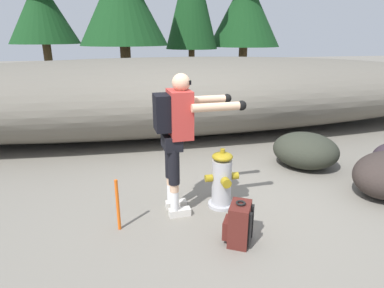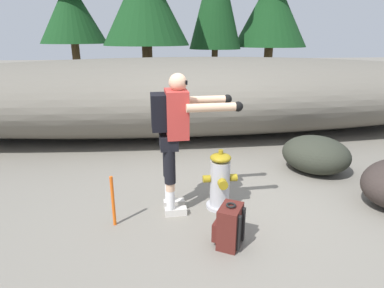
{
  "view_description": "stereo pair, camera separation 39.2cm",
  "coord_description": "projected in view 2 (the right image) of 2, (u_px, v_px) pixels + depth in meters",
  "views": [
    {
      "loc": [
        -1.18,
        -3.56,
        2.04
      ],
      "look_at": [
        -0.35,
        0.19,
        0.75
      ],
      "focal_mm": 30.0,
      "sensor_mm": 36.0,
      "label": 1
    },
    {
      "loc": [
        -0.8,
        -3.62,
        2.04
      ],
      "look_at": [
        -0.35,
        0.19,
        0.75
      ],
      "focal_mm": 30.0,
      "sensor_mm": 36.0,
      "label": 2
    }
  ],
  "objects": [
    {
      "name": "fire_hydrant",
      "position": [
        220.0,
        182.0,
        3.93
      ],
      "size": [
        0.42,
        0.37,
        0.76
      ],
      "color": "#B2B2B7",
      "rests_on": "ground_plane"
    },
    {
      "name": "dirt_embankment",
      "position": [
        191.0,
        95.0,
        7.02
      ],
      "size": [
        16.58,
        3.2,
        1.63
      ],
      "primitive_type": "ellipsoid",
      "color": "#666056",
      "rests_on": "ground_plane"
    },
    {
      "name": "utility_worker",
      "position": [
        176.0,
        128.0,
        3.62
      ],
      "size": [
        0.99,
        0.56,
        1.67
      ],
      "rotation": [
        0.0,
        0.0,
        0.04
      ],
      "color": "beige",
      "rests_on": "ground_plane"
    },
    {
      "name": "survey_stake",
      "position": [
        113.0,
        201.0,
        3.57
      ],
      "size": [
        0.04,
        0.04,
        0.6
      ],
      "primitive_type": "cylinder",
      "color": "#E55914",
      "rests_on": "ground_plane"
    },
    {
      "name": "ground_plane",
      "position": [
        220.0,
        204.0,
        4.16
      ],
      "size": [
        56.0,
        56.0,
        0.04
      ],
      "primitive_type": "cube",
      "color": "slate"
    },
    {
      "name": "boulder_large",
      "position": [
        316.0,
        154.0,
        5.01
      ],
      "size": [
        1.36,
        1.35,
        0.58
      ],
      "primitive_type": "ellipsoid",
      "rotation": [
        0.0,
        0.0,
        2.4
      ],
      "color": "#2E3127",
      "rests_on": "ground_plane"
    },
    {
      "name": "spare_backpack",
      "position": [
        229.0,
        226.0,
        3.24
      ],
      "size": [
        0.36,
        0.36,
        0.47
      ],
      "rotation": [
        0.0,
        0.0,
        2.63
      ],
      "color": "#511E19",
      "rests_on": "ground_plane"
    }
  ]
}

